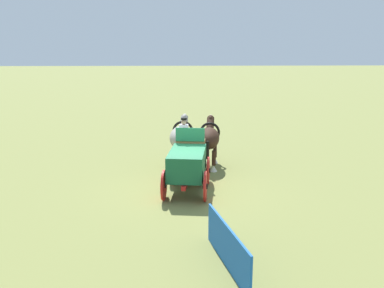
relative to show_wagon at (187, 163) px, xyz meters
name	(u,v)px	position (x,y,z in m)	size (l,w,h in m)	color
ground_plane	(187,191)	(-0.16, 0.01, -1.10)	(220.00, 220.00, 0.00)	olive
show_wagon	(187,163)	(0.00, 0.00, 0.00)	(5.47, 1.98, 2.63)	#195B38
draft_horse_near	(181,137)	(3.47, 0.20, 0.26)	(3.09, 1.26, 2.22)	#9E998E
draft_horse_off	(209,139)	(3.31, -1.09, 0.23)	(3.05, 1.21, 2.19)	#331E14
sponsor_banner	(227,247)	(-5.92, -0.83, -0.55)	(3.20, 0.06, 1.10)	#1959B2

